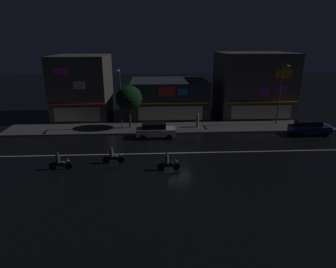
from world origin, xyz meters
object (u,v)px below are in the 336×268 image
Objects in this scene: streetlamp_west at (120,94)px; parked_car_trailing at (309,127)px; streetlamp_mid at (281,90)px; pedestrian_on_sidewalk at (198,120)px; traffic_cone at (159,133)px; parked_car_near_kerb at (155,130)px; motorcycle_following at (60,162)px; motorcycle_opposite_lane at (168,163)px; motorcycle_lead at (113,156)px.

parked_car_trailing is at bearing -7.92° from streetlamp_west.
pedestrian_on_sidewalk is at bearing -176.92° from streetlamp_mid.
streetlamp_mid reaches higher than traffic_cone.
parked_car_near_kerb is 11.33m from motorcycle_following.
streetlamp_mid is at bearing -133.32° from motorcycle_opposite_lane.
streetlamp_west reaches higher than traffic_cone.
parked_car_trailing is 2.26× the size of motorcycle_following.
motorcycle_opposite_lane reaches higher than traffic_cone.
parked_car_near_kerb is 8.63m from motorcycle_opposite_lane.
motorcycle_opposite_lane is (4.91, -11.61, -3.71)m from streetlamp_west.
streetlamp_west is at bearing -61.26° from motorcycle_opposite_lane.
streetlamp_mid is at bearing -57.32° from pedestrian_on_sidewalk.
motorcycle_lead is at bearing -88.99° from streetlamp_west.
pedestrian_on_sidewalk is 12.68m from motorcycle_opposite_lane.
pedestrian_on_sidewalk reaches higher than traffic_cone.
streetlamp_west is at bearing 151.35° from traffic_cone.
motorcycle_lead is (-21.23, -6.91, -0.24)m from parked_car_trailing.
pedestrian_on_sidewalk reaches higher than parked_car_near_kerb.
parked_car_near_kerb reaches higher than motorcycle_opposite_lane.
streetlamp_west is 21.89m from parked_car_trailing.
motorcycle_opposite_lane is (-16.49, -8.63, -0.24)m from parked_car_trailing.
motorcycle_following is 12.07m from traffic_cone.
motorcycle_lead is at bearing -150.67° from streetlamp_mid.
pedestrian_on_sidewalk is at bearing 164.87° from parked_car_trailing.
motorcycle_following is at bearing -153.06° from streetlamp_mid.
traffic_cone is (-0.51, 9.20, -0.36)m from motorcycle_opposite_lane.
traffic_cone is (4.40, -2.40, -4.07)m from streetlamp_west.
motorcycle_following is (-13.23, -11.34, -0.34)m from pedestrian_on_sidewalk.
parked_car_near_kerb is 7.82× the size of traffic_cone.
parked_car_near_kerb is 2.26× the size of motorcycle_following.
motorcycle_opposite_lane is at bearing -86.82° from traffic_cone.
streetlamp_mid is 5.72m from parked_car_trailing.
motorcycle_following and motorcycle_opposite_lane have the same top height.
parked_car_trailing is at bearing -1.93° from traffic_cone.
pedestrian_on_sidewalk is 0.94× the size of motorcycle_opposite_lane.
streetlamp_mid reaches higher than motorcycle_opposite_lane.
parked_car_trailing is 26.70m from motorcycle_following.
parked_car_trailing is 22.33m from motorcycle_lead.
traffic_cone is at bearing 56.74° from parked_car_near_kerb.
parked_car_near_kerb is at bearing -37.27° from streetlamp_west.
motorcycle_lead is at bearing -14.15° from motorcycle_opposite_lane.
streetlamp_west is 13.14m from motorcycle_opposite_lane.
parked_car_near_kerb is at bearing -78.05° from motorcycle_opposite_lane.
streetlamp_mid is 1.75× the size of parked_car_trailing.
parked_car_trailing is 18.61m from motorcycle_opposite_lane.
motorcycle_opposite_lane is at bearing -152.38° from parked_car_trailing.
motorcycle_opposite_lane is 9.22m from traffic_cone.
parked_car_near_kerb is at bearing -121.63° from motorcycle_lead.
parked_car_trailing reaches higher than traffic_cone.
streetlamp_mid is at bearing 14.30° from parked_car_near_kerb.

